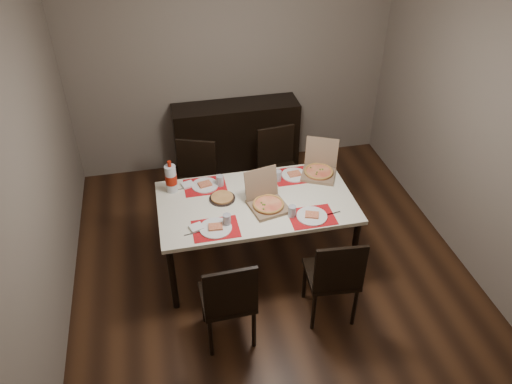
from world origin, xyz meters
The scene contains 18 objects.
ground centered at (0.00, 0.00, -0.01)m, with size 3.80×4.00×0.02m, color #3E2313.
room_walls centered at (0.00, 0.43, 1.73)m, with size 3.84×4.02×2.62m.
sideboard centered at (0.00, 1.78, 0.45)m, with size 1.50×0.40×0.90m, color black.
dining_table centered at (-0.12, 0.10, 0.68)m, with size 1.80×1.00×0.75m.
chair_near_left centered at (-0.54, -0.80, 0.51)m, with size 0.43×0.43×0.93m.
chair_near_right centered at (0.37, -0.74, 0.51)m, with size 0.45×0.45×0.93m.
chair_far_left centered at (-0.61, 0.89, 0.51)m, with size 0.54×0.54×0.93m.
chair_far_right centered at (0.33, 0.99, 0.51)m, with size 0.46×0.46×0.93m.
setting_near_left centered at (-0.53, -0.20, 0.77)m, with size 0.47×0.30×0.11m.
setting_near_right centered at (0.27, -0.22, 0.77)m, with size 0.48×0.30×0.11m.
setting_far_left centered at (-0.53, 0.43, 0.77)m, with size 0.49×0.30×0.11m.
setting_far_right centered at (0.29, 0.41, 0.77)m, with size 0.49×0.30×0.11m.
napkin_loose centered at (-0.01, -0.01, 0.76)m, with size 0.12×0.11×0.02m, color white.
pizza_box_center centered at (-0.04, 0.00, 0.80)m, with size 0.38×0.41×0.32m.
pizza_box_right centered at (0.59, 0.41, 0.80)m, with size 0.44×0.46×0.32m.
faina_plate centered at (-0.42, 0.20, 0.76)m, with size 0.24×0.24×0.03m.
dip_bowl centered at (0.03, 0.33, 0.77)m, with size 0.13×0.13×0.03m, color white.
soda_bottle centered at (-0.86, 0.43, 0.89)m, with size 0.11×0.11×0.33m.
Camera 1 is at (-0.90, -3.48, 3.55)m, focal length 35.00 mm.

